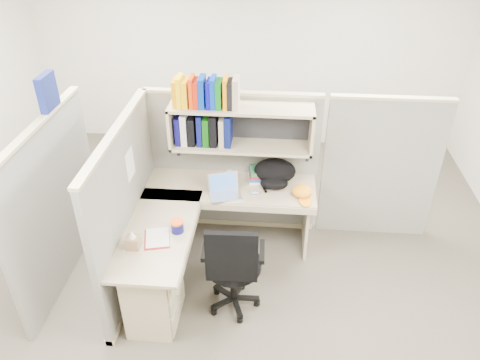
# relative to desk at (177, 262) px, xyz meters

# --- Properties ---
(ground) EXTENTS (6.00, 6.00, 0.00)m
(ground) POSITION_rel_desk_xyz_m (0.41, 0.29, -0.44)
(ground) COLOR #3C362E
(ground) RESTS_ON ground
(room_shell) EXTENTS (6.00, 6.00, 6.00)m
(room_shell) POSITION_rel_desk_xyz_m (0.41, 0.29, 1.18)
(room_shell) COLOR beige
(room_shell) RESTS_ON ground
(cubicle) EXTENTS (3.79, 1.84, 1.95)m
(cubicle) POSITION_rel_desk_xyz_m (0.04, 0.74, 0.47)
(cubicle) COLOR slate
(cubicle) RESTS_ON ground
(desk) EXTENTS (1.74, 1.75, 0.73)m
(desk) POSITION_rel_desk_xyz_m (0.00, 0.00, 0.00)
(desk) COLOR tan
(desk) RESTS_ON ground
(laptop) EXTENTS (0.38, 0.38, 0.22)m
(laptop) POSITION_rel_desk_xyz_m (0.38, 0.67, 0.40)
(laptop) COLOR silver
(laptop) RESTS_ON desk
(backpack) EXTENTS (0.44, 0.35, 0.25)m
(backpack) POSITION_rel_desk_xyz_m (0.86, 0.93, 0.42)
(backpack) COLOR black
(backpack) RESTS_ON desk
(orange_cap) EXTENTS (0.26, 0.28, 0.11)m
(orange_cap) POSITION_rel_desk_xyz_m (1.13, 0.75, 0.35)
(orange_cap) COLOR orange
(orange_cap) RESTS_ON desk
(snack_canister) EXTENTS (0.12, 0.12, 0.11)m
(snack_canister) POSITION_rel_desk_xyz_m (0.01, 0.09, 0.35)
(snack_canister) COLOR #0F0F59
(snack_canister) RESTS_ON desk
(tissue_box) EXTENTS (0.11, 0.11, 0.17)m
(tissue_box) POSITION_rel_desk_xyz_m (-0.32, -0.15, 0.38)
(tissue_box) COLOR #987456
(tissue_box) RESTS_ON desk
(mouse) EXTENTS (0.11, 0.09, 0.03)m
(mouse) POSITION_rel_desk_xyz_m (0.66, 0.74, 0.31)
(mouse) COLOR #90A2CC
(mouse) RESTS_ON desk
(paper_cup) EXTENTS (0.08, 0.08, 0.11)m
(paper_cup) POSITION_rel_desk_xyz_m (0.39, 0.97, 0.34)
(paper_cup) COLOR white
(paper_cup) RESTS_ON desk
(book_stack) EXTENTS (0.22, 0.27, 0.12)m
(book_stack) POSITION_rel_desk_xyz_m (0.68, 1.03, 0.35)
(book_stack) COLOR slate
(book_stack) RESTS_ON desk
(loose_paper) EXTENTS (0.26, 0.31, 0.00)m
(loose_paper) POSITION_rel_desk_xyz_m (-0.15, -0.01, 0.29)
(loose_paper) COLOR silver
(loose_paper) RESTS_ON desk
(task_chair) EXTENTS (0.55, 0.51, 1.05)m
(task_chair) POSITION_rel_desk_xyz_m (0.53, -0.10, -0.07)
(task_chair) COLOR black
(task_chair) RESTS_ON ground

